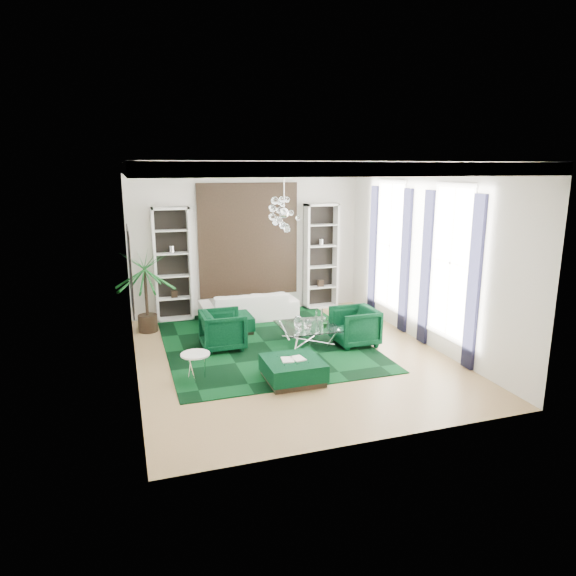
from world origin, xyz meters
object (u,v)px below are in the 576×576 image
object	(u,v)px
coffee_table	(308,335)
ottoman_side	(232,324)
armchair_left	(223,330)
sofa	(249,306)
armchair_right	(355,326)
palm	(145,281)
ottoman_front	(293,370)
side_table	(196,367)

from	to	relation	value
coffee_table	ottoman_side	bearing A→B (deg)	136.37
armchair_left	ottoman_side	world-z (taller)	armchair_left
sofa	armchair_right	bearing A→B (deg)	123.72
armchair_left	palm	world-z (taller)	palm
armchair_left	ottoman_front	world-z (taller)	armchair_left
armchair_right	side_table	size ratio (longest dim) A/B	1.72
sofa	ottoman_side	size ratio (longest dim) A/B	2.66
side_table	palm	size ratio (longest dim) A/B	0.22
side_table	armchair_left	bearing A→B (deg)	62.31
armchair_left	palm	xyz separation A→B (m)	(-1.43, 1.69, 0.79)
ottoman_side	side_table	xyz separation A→B (m)	(-1.19, -2.54, 0.05)
sofa	ottoman_front	xyz separation A→B (m)	(-0.17, -3.96, -0.15)
ottoman_front	palm	world-z (taller)	palm
armchair_right	ottoman_side	distance (m)	2.87
armchair_left	coffee_table	world-z (taller)	armchair_left
armchair_right	ottoman_side	bearing A→B (deg)	-125.79
ottoman_side	palm	world-z (taller)	palm
sofa	ottoman_side	distance (m)	1.08
ottoman_front	side_table	world-z (taller)	side_table
sofa	armchair_left	world-z (taller)	armchair_left
armchair_right	side_table	xyz separation A→B (m)	(-3.51, -0.87, -0.16)
ottoman_front	armchair_right	bearing A→B (deg)	37.04
armchair_right	palm	distance (m)	4.83
side_table	armchair_right	bearing A→B (deg)	13.92
side_table	palm	bearing A→B (deg)	101.46
armchair_left	coffee_table	distance (m)	1.83
armchair_left	ottoman_front	size ratio (longest dim) A/B	0.89
sofa	side_table	xyz separation A→B (m)	(-1.81, -3.42, -0.10)
palm	armchair_left	bearing A→B (deg)	-49.71
ottoman_side	ottoman_front	distance (m)	3.12
ottoman_side	sofa	bearing A→B (deg)	54.75
ottoman_side	ottoman_front	xyz separation A→B (m)	(0.45, -3.09, 0.00)
armchair_left	coffee_table	size ratio (longest dim) A/B	0.75
sofa	armchair_right	xyz separation A→B (m)	(1.70, -2.55, 0.06)
coffee_table	side_table	bearing A→B (deg)	-154.68
ottoman_side	ottoman_front	bearing A→B (deg)	-81.68
ottoman_side	side_table	world-z (taller)	side_table
ottoman_front	side_table	distance (m)	1.73
armchair_right	side_table	distance (m)	3.62
armchair_right	coffee_table	size ratio (longest dim) A/B	0.75
armchair_left	palm	distance (m)	2.36
armchair_right	coffee_table	distance (m)	1.02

